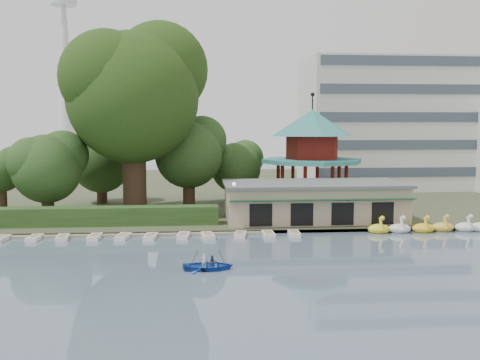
{
  "coord_description": "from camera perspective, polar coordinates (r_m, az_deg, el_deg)",
  "views": [
    {
      "loc": [
        -2.25,
        -32.22,
        10.09
      ],
      "look_at": [
        2.0,
        18.0,
        5.0
      ],
      "focal_mm": 40.0,
      "sensor_mm": 36.0,
      "label": 1
    }
  ],
  "objects": [
    {
      "name": "shore",
      "position": [
        84.82,
        -3.28,
        -0.94
      ],
      "size": [
        220.0,
        70.0,
        0.4
      ],
      "primitive_type": "cube",
      "color": "#424930",
      "rests_on": "ground"
    },
    {
      "name": "boathouse",
      "position": [
        56.09,
        7.83,
        -2.2
      ],
      "size": [
        18.6,
        9.39,
        3.9
      ],
      "color": "tan",
      "rests_on": "shore"
    },
    {
      "name": "dock",
      "position": [
        51.35,
        -15.76,
        -5.65
      ],
      "size": [
        34.0,
        1.6,
        0.24
      ],
      "primitive_type": "cube",
      "color": "gray",
      "rests_on": "ground"
    },
    {
      "name": "office_building",
      "position": [
        88.4,
        18.51,
        5.24
      ],
      "size": [
        38.0,
        18.0,
        20.0
      ],
      "color": "silver",
      "rests_on": "shore"
    },
    {
      "name": "broadcast_tower",
      "position": [
        178.35,
        -18.16,
        13.19
      ],
      "size": [
        8.0,
        8.0,
        96.0
      ],
      "color": "silver",
      "rests_on": "ground"
    },
    {
      "name": "pavilion",
      "position": [
        65.83,
        7.68,
        3.45
      ],
      "size": [
        12.4,
        12.4,
        13.5
      ],
      "color": "tan",
      "rests_on": "shore"
    },
    {
      "name": "swan_boats",
      "position": [
        54.59,
        19.82,
        -4.81
      ],
      "size": [
        12.24,
        2.13,
        1.92
      ],
      "color": "yellow",
      "rests_on": "ground"
    },
    {
      "name": "lamp_post",
      "position": [
        51.79,
        -0.64,
        -1.72
      ],
      "size": [
        0.36,
        0.36,
        4.28
      ],
      "color": "black",
      "rests_on": "shore"
    },
    {
      "name": "small_trees",
      "position": [
        64.65,
        -12.4,
        2.13
      ],
      "size": [
        39.42,
        17.46,
        10.97
      ],
      "color": "#3A281C",
      "rests_on": "shore"
    },
    {
      "name": "ground_plane",
      "position": [
        33.83,
        -0.82,
        -11.59
      ],
      "size": [
        220.0,
        220.0,
        0.0
      ],
      "primitive_type": "plane",
      "color": "slate",
      "rests_on": "ground"
    },
    {
      "name": "moored_rowboats",
      "position": [
        49.63,
        -13.88,
        -5.92
      ],
      "size": [
        35.24,
        2.74,
        0.36
      ],
      "color": "white",
      "rests_on": "ground"
    },
    {
      "name": "embankment",
      "position": [
        50.55,
        -2.2,
        -5.58
      ],
      "size": [
        220.0,
        0.6,
        0.3
      ],
      "primitive_type": "cube",
      "color": "gray",
      "rests_on": "ground"
    },
    {
      "name": "rowboat_with_passengers",
      "position": [
        38.19,
        -3.41,
        -8.76
      ],
      "size": [
        5.01,
        3.58,
        2.01
      ],
      "color": "#214EB1",
      "rests_on": "ground"
    },
    {
      "name": "hedge",
      "position": [
        54.94,
        -18.23,
        -3.73
      ],
      "size": [
        30.0,
        2.0,
        1.8
      ],
      "primitive_type": "cube",
      "color": "#2C4D1F",
      "rests_on": "shore"
    },
    {
      "name": "big_tree",
      "position": [
        60.95,
        -11.16,
        9.62
      ],
      "size": [
        15.94,
        14.86,
        21.56
      ],
      "color": "#3A281C",
      "rests_on": "shore"
    }
  ]
}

